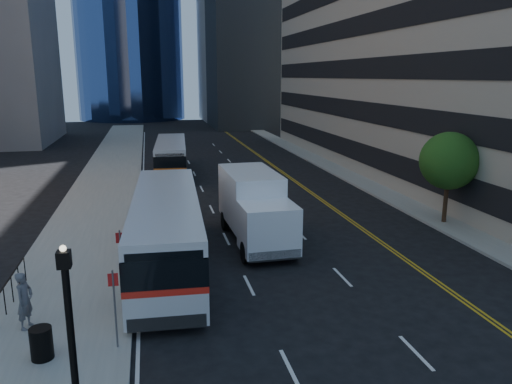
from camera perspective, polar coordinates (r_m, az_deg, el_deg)
ground at (r=19.66m, az=10.65°, el=-11.86°), size 160.00×160.00×0.00m
sidewalk_west at (r=42.28m, az=-16.43°, el=1.49°), size 5.00×90.00×0.15m
sidewalk_east at (r=45.14m, az=9.07°, el=2.58°), size 2.00×90.00×0.15m
street_tree at (r=29.58m, az=21.19°, el=3.33°), size 3.20×3.20×5.10m
lamp_post at (r=11.88m, az=-20.36°, el=-15.41°), size 0.28×0.28×4.56m
bus_front at (r=21.95m, az=-10.17°, el=-4.22°), size 3.27×12.62×3.23m
bus_rear at (r=43.08m, az=-9.68°, el=4.06°), size 3.09×11.22×2.86m
box_truck at (r=25.01m, az=-0.14°, el=-1.69°), size 2.72×7.32×3.47m
trash_can at (r=16.43m, az=-23.31°, el=-15.59°), size 0.70×0.70×0.96m
pedestrian at (r=18.21m, az=-24.92°, el=-11.18°), size 0.68×0.82×1.92m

